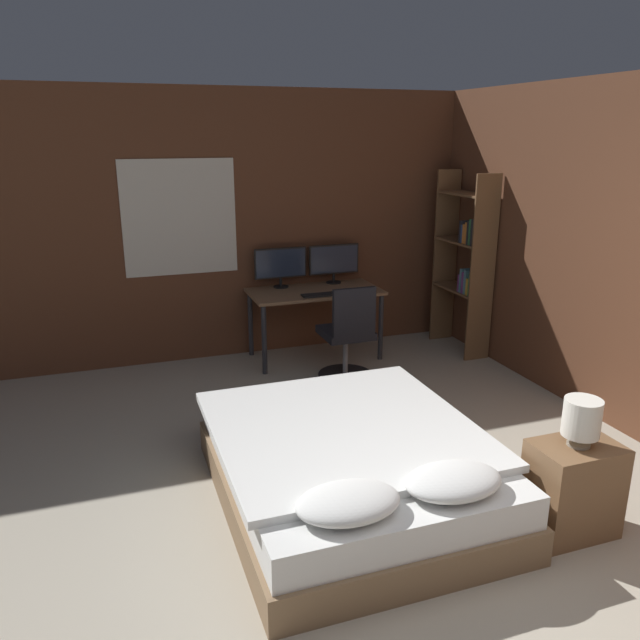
{
  "coord_description": "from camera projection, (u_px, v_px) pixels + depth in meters",
  "views": [
    {
      "loc": [
        -1.57,
        -1.88,
        2.27
      ],
      "look_at": [
        0.1,
        2.88,
        0.75
      ],
      "focal_mm": 35.0,
      "sensor_mm": 36.0,
      "label": 1
    }
  ],
  "objects": [
    {
      "name": "wall_back",
      "position": [
        262.0,
        226.0,
        6.41
      ],
      "size": [
        12.0,
        0.08,
        2.7
      ],
      "color": "brown",
      "rests_on": "ground_plane"
    },
    {
      "name": "bed",
      "position": [
        350.0,
        467.0,
        3.95
      ],
      "size": [
        1.63,
        1.96,
        0.55
      ],
      "color": "#846647",
      "rests_on": "ground_plane"
    },
    {
      "name": "nightstand",
      "position": [
        572.0,
        489.0,
        3.63
      ],
      "size": [
        0.49,
        0.34,
        0.56
      ],
      "color": "brown",
      "rests_on": "ground_plane"
    },
    {
      "name": "bedside_lamp",
      "position": [
        582.0,
        418.0,
        3.5
      ],
      "size": [
        0.21,
        0.21,
        0.28
      ],
      "color": "gray",
      "rests_on": "nightstand"
    },
    {
      "name": "desk",
      "position": [
        315.0,
        299.0,
        6.39
      ],
      "size": [
        1.34,
        0.67,
        0.73
      ],
      "color": "#846042",
      "rests_on": "ground_plane"
    },
    {
      "name": "monitor_left",
      "position": [
        280.0,
        265.0,
        6.42
      ],
      "size": [
        0.55,
        0.16,
        0.41
      ],
      "color": "black",
      "rests_on": "desk"
    },
    {
      "name": "monitor_right",
      "position": [
        334.0,
        261.0,
        6.6
      ],
      "size": [
        0.55,
        0.16,
        0.41
      ],
      "color": "black",
      "rests_on": "desk"
    },
    {
      "name": "keyboard",
      "position": [
        323.0,
        295.0,
        6.16
      ],
      "size": [
        0.41,
        0.13,
        0.02
      ],
      "color": "black",
      "rests_on": "desk"
    },
    {
      "name": "computer_mouse",
      "position": [
        350.0,
        291.0,
        6.25
      ],
      "size": [
        0.07,
        0.05,
        0.04
      ],
      "color": "black",
      "rests_on": "desk"
    },
    {
      "name": "office_chair",
      "position": [
        348.0,
        342.0,
        5.87
      ],
      "size": [
        0.52,
        0.52,
        0.93
      ],
      "color": "black",
      "rests_on": "ground_plane"
    },
    {
      "name": "bookshelf",
      "position": [
        467.0,
        256.0,
        6.48
      ],
      "size": [
        0.28,
        0.76,
        1.9
      ],
      "color": "brown",
      "rests_on": "ground_plane"
    }
  ]
}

